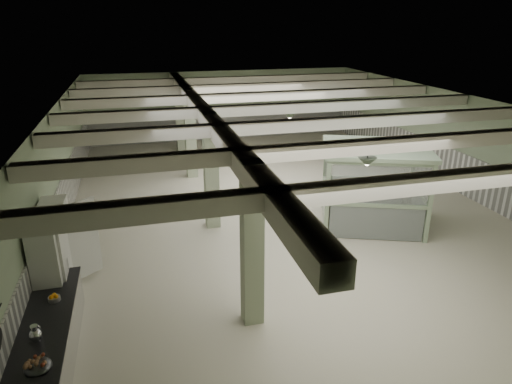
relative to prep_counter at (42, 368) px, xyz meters
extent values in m
plane|color=#BDB9A6|center=(6.54, 7.00, -0.46)|extent=(20.00, 20.00, 0.00)
cube|color=silver|center=(6.54, 7.00, 3.14)|extent=(14.00, 20.00, 0.02)
cube|color=#9EB692|center=(6.54, 17.00, 1.34)|extent=(14.00, 0.02, 3.60)
cube|color=#9EB692|center=(6.54, -3.00, 1.34)|extent=(14.00, 0.02, 3.60)
cube|color=#9EB692|center=(-0.46, 7.00, 1.34)|extent=(0.02, 20.00, 3.60)
cube|color=#9EB692|center=(13.54, 7.00, 1.34)|extent=(0.02, 20.00, 3.60)
cube|color=white|center=(-0.43, 7.00, 0.29)|extent=(0.05, 19.90, 1.50)
cube|color=white|center=(13.52, 7.00, 0.29)|extent=(0.05, 19.90, 1.50)
cube|color=white|center=(6.54, 16.98, 0.29)|extent=(13.90, 0.05, 1.50)
cube|color=beige|center=(4.04, 7.00, 2.92)|extent=(0.45, 19.90, 0.40)
cube|color=beige|center=(6.54, -0.50, 2.96)|extent=(13.90, 0.35, 0.32)
cube|color=beige|center=(6.54, 2.00, 2.96)|extent=(13.90, 0.35, 0.32)
cube|color=beige|center=(6.54, 4.50, 2.96)|extent=(13.90, 0.35, 0.32)
cube|color=beige|center=(6.54, 7.00, 2.96)|extent=(13.90, 0.35, 0.32)
cube|color=beige|center=(6.54, 9.50, 2.96)|extent=(13.90, 0.35, 0.32)
cube|color=beige|center=(6.54, 12.00, 2.96)|extent=(13.90, 0.35, 0.32)
cube|color=beige|center=(6.54, 14.50, 2.96)|extent=(13.90, 0.35, 0.32)
cube|color=#98A585|center=(4.04, 1.00, 1.34)|extent=(0.42, 0.42, 3.60)
cube|color=#98A585|center=(4.04, 6.00, 1.34)|extent=(0.42, 0.42, 3.60)
cube|color=#98A585|center=(4.04, 11.00, 1.34)|extent=(0.42, 0.42, 3.60)
cube|color=#98A585|center=(4.04, 15.00, 1.34)|extent=(0.42, 0.42, 3.60)
cone|color=#344231|center=(7.04, 2.00, 2.59)|extent=(0.44, 0.44, 0.22)
cone|color=#344231|center=(7.04, 7.50, 2.59)|extent=(0.44, 0.44, 0.22)
cone|color=#344231|center=(7.04, 12.50, 2.59)|extent=(0.44, 0.44, 0.22)
cube|color=silver|center=(0.00, 0.00, -0.02)|extent=(0.89, 5.29, 0.88)
cube|color=black|center=(0.00, 0.00, 0.43)|extent=(0.93, 5.33, 0.04)
cylinder|color=#B2B2B7|center=(0.09, 1.39, 0.48)|extent=(0.29, 0.29, 0.08)
cube|color=silver|center=(-0.11, 3.00, 0.58)|extent=(0.57, 2.28, 2.09)
cube|color=silver|center=(0.21, 2.48, 0.58)|extent=(0.06, 0.86, 1.99)
cube|color=silver|center=(0.33, 3.62, 0.58)|extent=(0.71, 0.57, 1.99)
cube|color=silver|center=(0.25, 2.48, 0.58)|extent=(0.02, 0.05, 0.30)
cube|color=silver|center=(0.25, 3.52, 0.58)|extent=(0.02, 0.05, 0.30)
cube|color=gray|center=(7.14, 4.29, 0.74)|extent=(0.16, 0.16, 2.41)
cube|color=gray|center=(8.02, 6.53, 0.74)|extent=(0.16, 0.16, 2.41)
cube|color=gray|center=(9.84, 3.24, 0.74)|extent=(0.16, 0.16, 2.41)
cube|color=gray|center=(10.71, 5.48, 0.74)|extent=(0.16, 0.16, 2.41)
cube|color=gray|center=(8.93, 4.88, 2.01)|extent=(3.89, 3.62, 0.12)
cube|color=silver|center=(8.49, 3.76, 0.09)|extent=(2.53, 1.03, 1.05)
cube|color=silver|center=(8.49, 3.76, 1.32)|extent=(2.53, 1.03, 1.22)
cube|color=silver|center=(9.36, 6.01, 0.09)|extent=(2.53, 1.03, 1.05)
cube|color=silver|center=(9.36, 6.01, 1.32)|extent=(2.53, 1.03, 1.22)
cube|color=silver|center=(7.58, 5.41, 0.09)|extent=(0.86, 2.08, 1.05)
cube|color=silver|center=(7.58, 5.41, 1.32)|extent=(0.86, 2.08, 1.22)
cube|color=silver|center=(10.27, 4.36, 0.09)|extent=(0.86, 2.08, 1.05)
cube|color=silver|center=(10.27, 4.36, 1.32)|extent=(0.86, 2.08, 1.22)
cube|color=#595D4E|center=(10.64, 5.39, 0.13)|extent=(0.49, 0.62, 1.18)
camera|label=1|loc=(1.98, -7.06, 5.68)|focal=32.00mm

